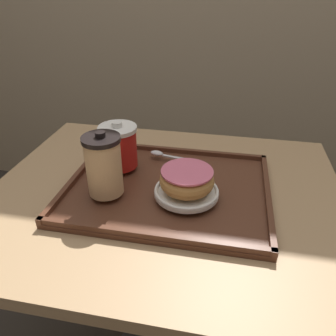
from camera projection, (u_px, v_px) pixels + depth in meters
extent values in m
cube|color=tan|center=(165.00, 196.00, 0.79)|extent=(0.84, 0.69, 0.03)
cylinder|color=#333338|center=(165.00, 297.00, 0.98)|extent=(0.08, 0.08, 0.71)
cube|color=#512D1E|center=(168.00, 189.00, 0.78)|extent=(0.47, 0.36, 0.01)
cube|color=#512D1E|center=(150.00, 235.00, 0.62)|extent=(0.47, 0.01, 0.01)
cube|color=#512D1E|center=(180.00, 151.00, 0.92)|extent=(0.47, 0.01, 0.01)
cube|color=#512D1E|center=(78.00, 175.00, 0.81)|extent=(0.01, 0.36, 0.01)
cube|color=#512D1E|center=(268.00, 196.00, 0.73)|extent=(0.01, 0.36, 0.01)
cylinder|color=#E0B784|center=(104.00, 167.00, 0.70)|extent=(0.08, 0.08, 0.13)
cylinder|color=black|center=(101.00, 139.00, 0.67)|extent=(0.08, 0.08, 0.01)
cylinder|color=black|center=(100.00, 134.00, 0.66)|extent=(0.02, 0.02, 0.01)
cylinder|color=red|center=(119.00, 148.00, 0.81)|extent=(0.09, 0.09, 0.10)
cylinder|color=white|center=(117.00, 129.00, 0.79)|extent=(0.09, 0.09, 0.01)
cylinder|color=white|center=(117.00, 124.00, 0.78)|extent=(0.03, 0.03, 0.01)
cylinder|color=white|center=(186.00, 192.00, 0.73)|extent=(0.14, 0.14, 0.01)
torus|color=white|center=(186.00, 190.00, 0.72)|extent=(0.14, 0.14, 0.01)
torus|color=tan|center=(187.00, 180.00, 0.71)|extent=(0.12, 0.12, 0.04)
cylinder|color=#DB6684|center=(187.00, 171.00, 0.70)|extent=(0.11, 0.11, 0.00)
ellipsoid|color=silver|center=(157.00, 153.00, 0.88)|extent=(0.04, 0.03, 0.01)
cube|color=silver|center=(183.00, 159.00, 0.86)|extent=(0.12, 0.03, 0.00)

